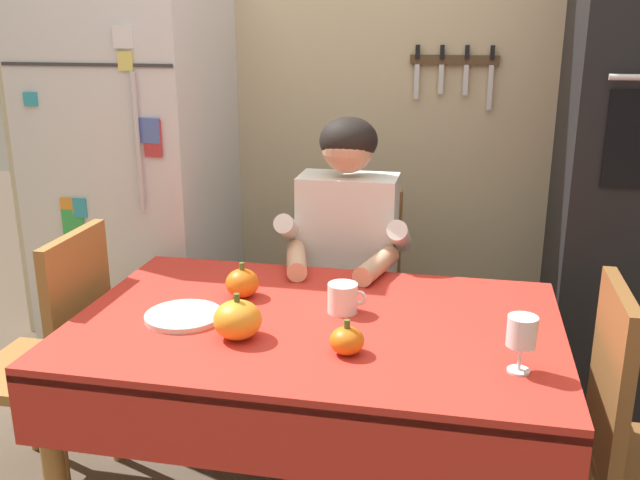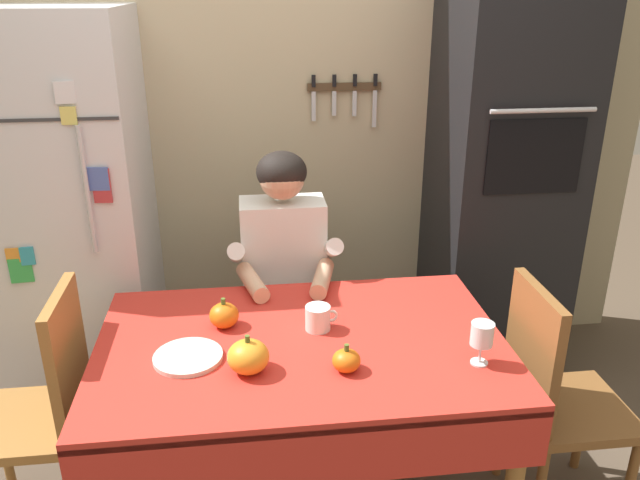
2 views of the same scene
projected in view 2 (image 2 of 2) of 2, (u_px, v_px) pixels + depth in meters
name	position (u px, v px, depth m)	size (l,w,h in m)	color
back_wall_assembly	(286.00, 110.00, 3.12)	(3.70, 0.13, 2.60)	#BCAD89
refrigerator	(69.00, 222.00, 2.80)	(0.68, 0.71, 1.80)	silver
wall_oven	(503.00, 171.00, 3.01)	(0.60, 0.64, 2.10)	black
dining_table	(302.00, 365.00, 2.19)	(1.40, 0.90, 0.74)	#9E6B33
chair_behind_person	(283.00, 298.00, 2.97)	(0.40, 0.40, 0.93)	brown
seated_person	(285.00, 271.00, 2.71)	(0.47, 0.55, 1.25)	#38384C
chair_right_side	(553.00, 392.00, 2.28)	(0.40, 0.40, 0.93)	brown
chair_left_side	(45.00, 403.00, 2.23)	(0.40, 0.40, 0.93)	#9E6B33
coffee_mug	(318.00, 318.00, 2.24)	(0.12, 0.09, 0.09)	white
wine_glass	(482.00, 335.00, 2.01)	(0.07, 0.07, 0.15)	white
pumpkin_large	(224.00, 315.00, 2.25)	(0.10, 0.10, 0.11)	orange
pumpkin_medium	(346.00, 360.00, 2.00)	(0.09, 0.09, 0.09)	orange
pumpkin_small	(248.00, 357.00, 1.99)	(0.13, 0.13, 0.13)	orange
serving_tray	(188.00, 357.00, 2.07)	(0.23, 0.23, 0.02)	silver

